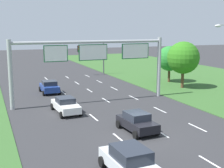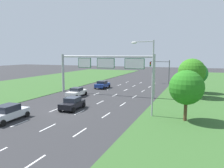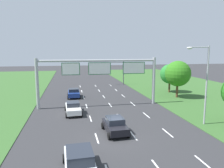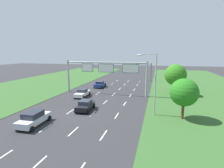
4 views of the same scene
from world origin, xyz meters
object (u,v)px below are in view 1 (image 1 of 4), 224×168
car_far_ahead (130,162)px  sign_gantry (94,57)px  traffic_light_mast (93,53)px  car_near_red (137,122)px  roadside_tree_mid (183,58)px  roadside_tree_far (170,59)px  car_mid_lane (49,87)px  car_lead_silver (66,105)px

car_far_ahead → sign_gantry: size_ratio=0.27×
car_far_ahead → traffic_light_mast: bearing=72.2°
car_near_red → roadside_tree_mid: roadside_tree_mid is taller
car_near_red → roadside_tree_far: 23.70m
car_mid_lane → car_far_ahead: 23.99m
car_lead_silver → roadside_tree_mid: size_ratio=0.72×
car_near_red → car_mid_lane: bearing=98.6°
car_lead_silver → traffic_light_mast: 24.57m
car_near_red → traffic_light_mast: traffic_light_mast is taller
car_near_red → traffic_light_mast: size_ratio=0.72×
car_near_red → car_far_ahead: car_far_ahead is taller
car_far_ahead → roadside_tree_far: (18.33, 25.10, 2.73)m
car_lead_silver → roadside_tree_far: roadside_tree_far is taller
car_near_red → traffic_light_mast: bearing=74.9°
car_far_ahead → roadside_tree_mid: (17.51, 20.45, 3.28)m
car_lead_silver → sign_gantry: 6.62m
car_near_red → car_mid_lane: size_ratio=1.02×
car_mid_lane → traffic_light_mast: bearing=51.5°
car_mid_lane → roadside_tree_far: bearing=3.9°
car_lead_silver → roadside_tree_far: size_ratio=0.84×
car_near_red → traffic_light_mast: (6.37, 29.66, 3.08)m
sign_gantry → roadside_tree_mid: sign_gantry is taller
car_lead_silver → traffic_light_mast: traffic_light_mast is taller
car_lead_silver → roadside_tree_far: 21.65m
roadside_tree_far → roadside_tree_mid: bearing=-100.0°
car_far_ahead → roadside_tree_far: roadside_tree_far is taller
car_near_red → car_mid_lane: 17.73m
traffic_light_mast → roadside_tree_mid: bearing=-65.0°
car_mid_lane → roadside_tree_far: (18.15, 1.10, 2.78)m
car_far_ahead → car_lead_silver: bearing=88.3°
sign_gantry → roadside_tree_far: size_ratio=3.17×
roadside_tree_mid → roadside_tree_far: size_ratio=1.16×
sign_gantry → car_mid_lane: bearing=119.2°
car_lead_silver → car_mid_lane: car_mid_lane is taller
car_far_ahead → roadside_tree_mid: size_ratio=0.72×
car_mid_lane → roadside_tree_mid: (17.34, -3.54, 3.34)m
traffic_light_mast → roadside_tree_mid: 17.48m
car_lead_silver → car_far_ahead: 14.18m
car_lead_silver → sign_gantry: (4.02, 3.19, 4.19)m
sign_gantry → car_near_red: bearing=-90.7°
car_near_red → sign_gantry: sign_gantry is taller
car_far_ahead → sign_gantry: bearing=75.2°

